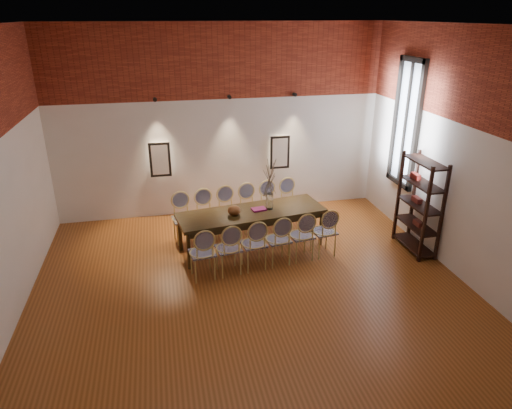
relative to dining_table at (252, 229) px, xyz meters
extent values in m
cube|color=#955120|center=(-0.28, -1.61, -0.39)|extent=(7.00, 7.00, 0.02)
cube|color=silver|center=(-0.28, -1.61, 3.63)|extent=(7.00, 7.00, 0.02)
cube|color=silver|center=(-0.28, 1.94, 1.62)|extent=(7.00, 0.10, 4.00)
cube|color=silver|center=(-0.28, -5.16, 1.62)|extent=(7.00, 0.10, 4.00)
cube|color=silver|center=(3.27, -1.61, 1.62)|extent=(0.10, 7.00, 4.00)
cube|color=maroon|center=(-0.28, 1.87, 2.88)|extent=(7.00, 0.02, 1.50)
cube|color=maroon|center=(-0.28, -5.09, 2.88)|extent=(7.00, 0.02, 1.50)
cube|color=maroon|center=(3.20, -1.61, 2.88)|extent=(0.02, 7.00, 1.50)
cube|color=#FFEAC6|center=(-1.58, 1.84, 0.93)|extent=(0.36, 0.06, 0.66)
cube|color=#FFEAC6|center=(1.02, 1.84, 0.93)|extent=(0.36, 0.06, 0.66)
cylinder|color=black|center=(-1.58, 1.81, 2.17)|extent=(0.08, 0.10, 0.08)
cylinder|color=black|center=(-0.08, 1.81, 2.17)|extent=(0.08, 0.10, 0.08)
cylinder|color=black|center=(1.32, 1.81, 2.17)|extent=(0.08, 0.10, 0.08)
cube|color=silver|center=(3.18, 0.39, 1.77)|extent=(0.02, 0.78, 2.38)
cube|color=black|center=(3.16, 0.39, 1.77)|extent=(0.08, 0.90, 2.50)
cube|color=black|center=(3.16, 0.39, 1.77)|extent=(0.06, 0.06, 2.40)
cube|color=#35250E|center=(0.00, 0.00, 0.00)|extent=(2.83, 1.27, 0.75)
cylinder|color=silver|center=(0.35, 0.05, 0.53)|extent=(0.14, 0.14, 0.30)
ellipsoid|color=brown|center=(-0.34, -0.10, 0.46)|extent=(0.24, 0.24, 0.18)
cube|color=#83175E|center=(0.15, 0.03, 0.39)|extent=(0.28, 0.22, 0.03)
camera|label=1|loc=(-1.55, -7.58, 3.77)|focal=32.00mm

